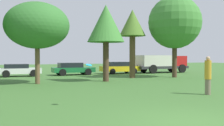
% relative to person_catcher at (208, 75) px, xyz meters
% --- Properties ---
extents(ground_plane, '(120.00, 120.00, 0.00)m').
position_rel_person_catcher_xyz_m(ground_plane, '(-4.57, -3.84, -0.93)').
color(ground_plane, '#3D6B2D').
extents(person_catcher, '(0.31, 0.31, 1.84)m').
position_rel_person_catcher_xyz_m(person_catcher, '(0.00, 0.00, 0.00)').
color(person_catcher, '#726651').
rests_on(person_catcher, ground).
extents(frisbee, '(0.24, 0.23, 0.10)m').
position_rel_person_catcher_xyz_m(frisbee, '(-6.22, -0.51, 0.58)').
color(frisbee, '#19B2D8').
extents(tree_2, '(4.30, 4.30, 5.48)m').
position_rel_person_catcher_xyz_m(tree_2, '(-6.57, 8.67, 2.97)').
color(tree_2, brown).
rests_on(tree_2, ground).
extents(tree_3, '(2.75, 2.75, 5.66)m').
position_rel_person_catcher_xyz_m(tree_3, '(-1.70, 8.32, 3.28)').
color(tree_3, '#473323').
rests_on(tree_3, ground).
extents(tree_4, '(2.27, 2.27, 5.89)m').
position_rel_person_catcher_xyz_m(tree_4, '(1.68, 10.35, 3.61)').
color(tree_4, brown).
rests_on(tree_4, ground).
extents(tree_5, '(4.66, 4.66, 7.21)m').
position_rel_person_catcher_xyz_m(tree_5, '(5.40, 9.33, 3.92)').
color(tree_5, '#473323').
rests_on(tree_5, ground).
extents(parked_car_white, '(3.85, 1.92, 1.16)m').
position_rel_person_catcher_xyz_m(parked_car_white, '(-7.08, 16.19, -0.31)').
color(parked_car_white, silver).
rests_on(parked_car_white, ground).
extents(parked_car_green, '(4.17, 2.06, 1.23)m').
position_rel_person_catcher_xyz_m(parked_car_green, '(-2.00, 16.03, -0.28)').
color(parked_car_green, '#196633').
rests_on(parked_car_green, ground).
extents(parked_car_yellow, '(4.17, 2.18, 1.28)m').
position_rel_person_catcher_xyz_m(parked_car_yellow, '(3.26, 16.09, -0.27)').
color(parked_car_yellow, gold).
rests_on(parked_car_yellow, ground).
extents(delivery_truck_red, '(6.31, 2.44, 2.00)m').
position_rel_person_catcher_xyz_m(delivery_truck_red, '(8.40, 15.54, 0.25)').
color(delivery_truck_red, '#2D2D33').
rests_on(delivery_truck_red, ground).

